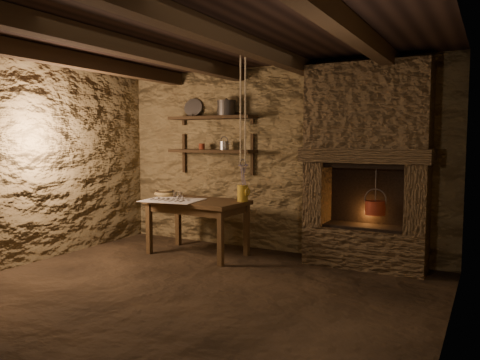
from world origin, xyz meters
The scene contains 24 objects.
floor centered at (0.00, 0.00, 0.00)m, with size 4.50×4.50×0.00m, color black.
back_wall centered at (0.00, 2.00, 1.20)m, with size 4.50×0.04×2.40m, color #4E3E24.
left_wall centered at (-2.25, 0.00, 1.20)m, with size 0.04×4.00×2.40m, color #4E3E24.
right_wall centered at (2.25, 0.00, 1.20)m, with size 0.04×4.00×2.40m, color #4E3E24.
ceiling centered at (0.00, 0.00, 2.40)m, with size 4.50×4.00×0.04m, color black.
beam_far_left centered at (-1.50, 0.00, 2.31)m, with size 0.14×3.95×0.16m, color black.
beam_mid_left centered at (-0.50, 0.00, 2.31)m, with size 0.14×3.95×0.16m, color black.
beam_mid_right centered at (0.50, 0.00, 2.31)m, with size 0.14×3.95×0.16m, color black.
beam_far_right centered at (1.50, 0.00, 2.31)m, with size 0.14×3.95×0.16m, color black.
shelf_lower centered at (-0.85, 1.84, 1.30)m, with size 1.25×0.30×0.04m, color black.
shelf_upper centered at (-0.85, 1.84, 1.75)m, with size 1.25×0.30×0.04m, color black.
hearth centered at (1.25, 1.77, 1.23)m, with size 1.43×0.51×2.30m.
work_table centered at (-0.74, 1.32, 0.38)m, with size 1.27×0.77×0.70m.
linen_cloth centered at (-0.98, 1.12, 0.70)m, with size 0.69×0.56×0.01m, color beige.
pewter_cutlery_row centered at (-0.98, 1.10, 0.71)m, with size 0.58×0.22×0.01m, color gray, non-canonical shape.
drinking_glasses centered at (-0.96, 1.26, 0.75)m, with size 0.22×0.07×0.09m, color silver, non-canonical shape.
stoneware_jug centered at (-0.17, 1.46, 0.90)m, with size 0.15×0.15×0.46m.
wooden_bowl centered at (-1.32, 1.42, 0.74)m, with size 0.30×0.30×0.11m, color olive.
iron_stockpot centered at (-0.62, 1.84, 1.86)m, with size 0.24×0.24×0.18m, color #332F2D.
tin_pan centered at (-1.21, 1.94, 1.90)m, with size 0.26×0.26×0.03m, color #999994.
small_kettle centered at (-0.66, 1.84, 1.38)m, with size 0.16×0.12×0.17m, color #999994, non-canonical shape.
rusty_tin centered at (-1.01, 1.84, 1.36)m, with size 0.08×0.08×0.08m, color maroon.
red_pot centered at (1.37, 1.72, 0.71)m, with size 0.25×0.23×0.54m.
hanging_ropes centered at (0.05, 1.05, 1.80)m, with size 0.08×0.08×1.20m, color beige, non-canonical shape.
Camera 1 is at (2.52, -3.55, 1.46)m, focal length 35.00 mm.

